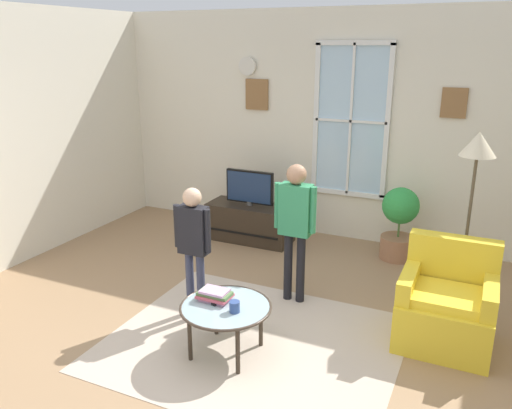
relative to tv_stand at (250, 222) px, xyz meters
The scene contains 14 objects.
ground_plane 2.67m from the tv_stand, 67.35° to the right, with size 6.88×6.75×0.02m, color #9E7A56.
back_wall 1.72m from the tv_stand, 33.74° to the left, with size 6.28×0.17×2.89m.
area_rug 2.45m from the tv_stand, 63.79° to the right, with size 2.43×2.04×0.01m, color #C6B29E.
tv_stand is the anchor object (origin of this frame).
television 0.48m from the tv_stand, 90.00° to the right, with size 0.64×0.08×0.45m.
armchair 2.94m from the tv_stand, 29.73° to the right, with size 0.76×0.74×0.87m.
coffee_table 2.60m from the tv_stand, 68.85° to the right, with size 0.76×0.76×0.44m.
book_stack 2.51m from the tv_stand, 71.18° to the right, with size 0.27×0.19×0.09m.
cup 2.69m from the tv_stand, 67.09° to the right, with size 0.09×0.09×0.09m, color #334C8C.
remote_near_books 2.55m from the tv_stand, 70.41° to the right, with size 0.04×0.14×0.02m, color black.
person_black_shirt 2.08m from the tv_stand, 79.24° to the right, with size 0.38×0.17×1.25m.
person_green_shirt 1.84m from the tv_stand, 49.77° to the right, with size 0.42×0.19×1.40m.
potted_plant_by_window 1.88m from the tv_stand, ahead, with size 0.43×0.43×0.87m.
floor_lamp 2.98m from the tv_stand, 16.36° to the right, with size 0.32×0.32×1.72m.
Camera 1 is at (1.71, -3.26, 2.47)m, focal length 36.23 mm.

